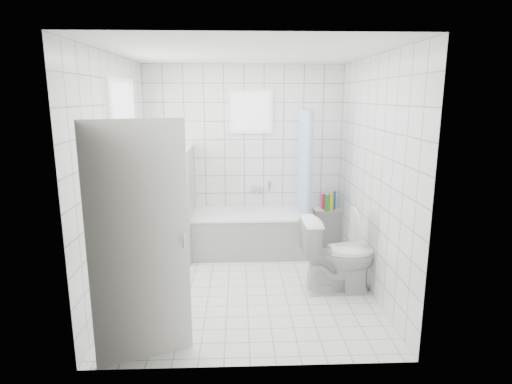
{
  "coord_description": "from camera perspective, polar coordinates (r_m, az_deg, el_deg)",
  "views": [
    {
      "loc": [
        -0.08,
        -4.6,
        2.16
      ],
      "look_at": [
        0.12,
        0.35,
        1.05
      ],
      "focal_mm": 30.0,
      "sensor_mm": 36.0,
      "label": 1
    }
  ],
  "objects": [
    {
      "name": "tub_faucet",
      "position": [
        6.21,
        0.11,
        0.44
      ],
      "size": [
        0.18,
        0.06,
        0.06
      ],
      "primitive_type": "cube",
      "color": "silver",
      "rests_on": "wall_back"
    },
    {
      "name": "toilet",
      "position": [
        4.92,
        10.96,
        -8.21
      ],
      "size": [
        0.86,
        0.52,
        0.86
      ],
      "primitive_type": "imported",
      "rotation": [
        0.0,
        0.0,
        1.61
      ],
      "color": "white",
      "rests_on": "ground"
    },
    {
      "name": "curtain_rod",
      "position": [
        5.78,
        6.77,
        10.94
      ],
      "size": [
        0.02,
        0.8,
        0.02
      ],
      "primitive_type": "cylinder",
      "rotation": [
        1.57,
        0.0,
        0.0
      ],
      "color": "silver",
      "rests_on": "wall_back"
    },
    {
      "name": "window_sill",
      "position": [
        5.22,
        -15.89,
        -2.29
      ],
      "size": [
        0.18,
        1.02,
        0.08
      ],
      "primitive_type": "cube",
      "color": "white",
      "rests_on": "wall_left"
    },
    {
      "name": "wall_front",
      "position": [
        3.22,
        -0.85,
        -2.86
      ],
      "size": [
        2.8,
        0.02,
        2.6
      ],
      "primitive_type": "cube",
      "color": "white",
      "rests_on": "ground"
    },
    {
      "name": "partition_wall",
      "position": [
        5.9,
        -9.16,
        -1.39
      ],
      "size": [
        0.15,
        0.85,
        1.5
      ],
      "primitive_type": "cube",
      "color": "white",
      "rests_on": "ground"
    },
    {
      "name": "wall_back",
      "position": [
        6.17,
        -1.57,
        4.59
      ],
      "size": [
        2.8,
        0.02,
        2.6
      ],
      "primitive_type": "cube",
      "color": "white",
      "rests_on": "ground"
    },
    {
      "name": "window_back",
      "position": [
        6.07,
        -0.64,
        10.63
      ],
      "size": [
        0.5,
        0.01,
        0.5
      ],
      "primitive_type": "cube",
      "color": "white",
      "rests_on": "wall_back"
    },
    {
      "name": "ledge_bottles",
      "position": [
        6.27,
        9.7,
        -1.28
      ],
      "size": [
        0.21,
        0.19,
        0.27
      ],
      "color": "blue",
      "rests_on": "tiled_ledge"
    },
    {
      "name": "door",
      "position": [
        3.56,
        -15.27,
        -6.85
      ],
      "size": [
        0.76,
        0.33,
        2.0
      ],
      "primitive_type": "cube",
      "rotation": [
        0.0,
        0.0,
        -1.19
      ],
      "color": "silver",
      "rests_on": "ground"
    },
    {
      "name": "ground",
      "position": [
        5.09,
        -1.24,
        -12.51
      ],
      "size": [
        3.0,
        3.0,
        0.0
      ],
      "primitive_type": "plane",
      "color": "white",
      "rests_on": "ground"
    },
    {
      "name": "wall_right",
      "position": [
        4.91,
        15.25,
        2.09
      ],
      "size": [
        0.02,
        3.0,
        2.6
      ],
      "primitive_type": "cube",
      "color": "white",
      "rests_on": "ground"
    },
    {
      "name": "ceiling",
      "position": [
        4.63,
        -1.4,
        18.07
      ],
      "size": [
        3.0,
        3.0,
        0.0
      ],
      "primitive_type": "plane",
      "rotation": [
        3.14,
        0.0,
        0.0
      ],
      "color": "white",
      "rests_on": "ground"
    },
    {
      "name": "bathtub",
      "position": [
        6.03,
        -0.71,
        -5.45
      ],
      "size": [
        1.6,
        0.77,
        0.58
      ],
      "color": "white",
      "rests_on": "ground"
    },
    {
      "name": "tiled_ledge",
      "position": [
        6.41,
        9.49,
        -4.67
      ],
      "size": [
        0.4,
        0.24,
        0.55
      ],
      "primitive_type": "cube",
      "color": "white",
      "rests_on": "ground"
    },
    {
      "name": "wall_left",
      "position": [
        4.87,
        -18.04,
        1.82
      ],
      "size": [
        0.02,
        3.0,
        2.6
      ],
      "primitive_type": "cube",
      "color": "white",
      "rests_on": "ground"
    },
    {
      "name": "sill_bottles",
      "position": [
        5.25,
        -15.7,
        -0.56
      ],
      "size": [
        0.17,
        0.63,
        0.27
      ],
      "color": "#B8BABF",
      "rests_on": "window_sill"
    },
    {
      "name": "shower_curtain",
      "position": [
        5.75,
        6.74,
        1.9
      ],
      "size": [
        0.14,
        0.48,
        1.78
      ],
      "primitive_type": null,
      "color": "#4889D4",
      "rests_on": "curtain_rod"
    },
    {
      "name": "window_left",
      "position": [
        5.1,
        -16.89,
        5.77
      ],
      "size": [
        0.01,
        0.9,
        1.4
      ],
      "primitive_type": "cube",
      "color": "white",
      "rests_on": "wall_left"
    }
  ]
}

